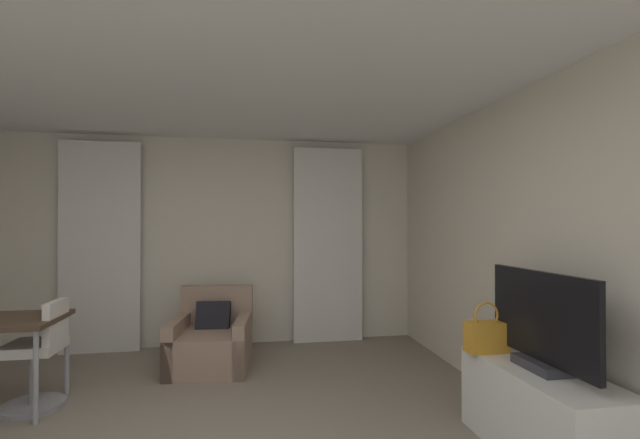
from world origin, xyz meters
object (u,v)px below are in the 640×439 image
Objects in this scene: desk_chair at (39,360)px; tv_flatscreen at (541,324)px; handbag_primary at (486,336)px; armchair at (212,341)px; tv_console at (541,414)px.

tv_flatscreen reaches higher than desk_chair.
handbag_primary is at bearing 109.05° from tv_flatscreen.
armchair is 2.55× the size of handbag_primary.
handbag_primary reaches higher than desk_chair.
armchair is 1.07× the size of desk_chair.
armchair reaches higher than tv_console.
desk_chair is 0.77× the size of tv_console.
tv_flatscreen reaches higher than tv_console.
tv_console is 0.59m from handbag_primary.
desk_chair is (-1.33, -0.79, 0.13)m from armchair.
tv_flatscreen is at bearing -70.95° from handbag_primary.
tv_console is at bearing -44.26° from armchair.
tv_flatscreen is (2.24, -2.19, 0.60)m from armchair.
armchair is at bearing 139.73° from handbag_primary.
tv_console is 0.58m from tv_flatscreen.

